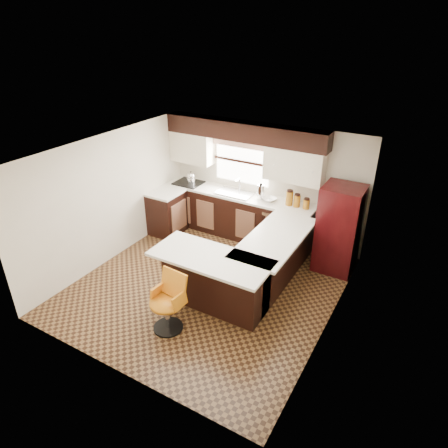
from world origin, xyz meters
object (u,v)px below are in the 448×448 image
Objects in this scene: peninsula_long at (271,261)px; refrigerator at (339,229)px; bar_chair at (166,304)px; peninsula_return at (215,281)px.

refrigerator is (0.83, 1.05, 0.36)m from peninsula_long.
bar_chair reaches higher than peninsula_long.
peninsula_long is at bearing -128.43° from refrigerator.
peninsula_return is at bearing -123.84° from refrigerator.
peninsula_long is 2.02m from bar_chair.
peninsula_long is 1.18× the size of peninsula_return.
peninsula_return is 0.91m from bar_chair.
peninsula_return is 2.46m from refrigerator.
bar_chair is (-1.67, -2.88, -0.35)m from refrigerator.
peninsula_return is 1.02× the size of refrigerator.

